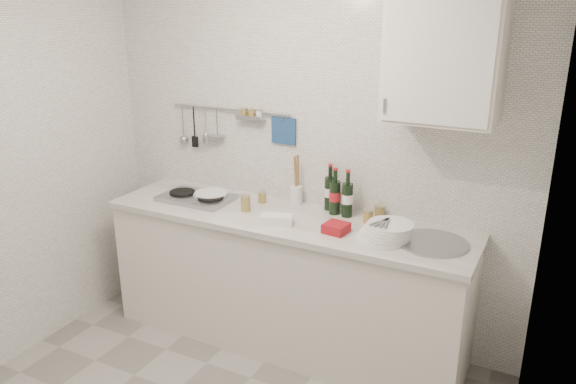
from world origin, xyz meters
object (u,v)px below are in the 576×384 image
(utensil_crock, at_px, (296,193))
(plate_stack_hob, at_px, (210,196))
(wine_bottles, at_px, (337,191))
(wall_cabinet, at_px, (445,58))
(plate_stack_sink, at_px, (386,232))

(utensil_crock, bearing_deg, plate_stack_hob, -162.42)
(wine_bottles, bearing_deg, wall_cabinet, -8.11)
(wall_cabinet, height_order, utensil_crock, wall_cabinet)
(wall_cabinet, bearing_deg, utensil_crock, 172.94)
(wall_cabinet, xyz_separation_m, utensil_crock, (-0.94, 0.12, -0.95))
(wine_bottles, xyz_separation_m, utensil_crock, (-0.31, 0.03, -0.07))
(plate_stack_hob, relative_size, wine_bottles, 0.83)
(plate_stack_hob, bearing_deg, plate_stack_sink, -4.85)
(plate_stack_hob, xyz_separation_m, wine_bottles, (0.90, 0.16, 0.13))
(plate_stack_sink, xyz_separation_m, utensil_crock, (-0.73, 0.30, 0.03))
(plate_stack_hob, distance_m, wine_bottles, 0.92)
(plate_stack_hob, height_order, plate_stack_sink, plate_stack_sink)
(wine_bottles, bearing_deg, plate_stack_hob, -169.98)
(plate_stack_sink, relative_size, utensil_crock, 0.92)
(plate_stack_sink, distance_m, utensil_crock, 0.79)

